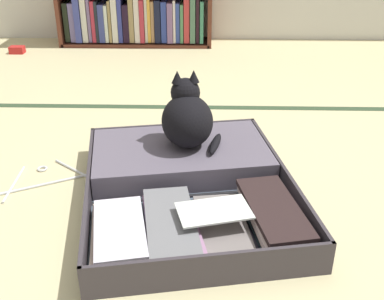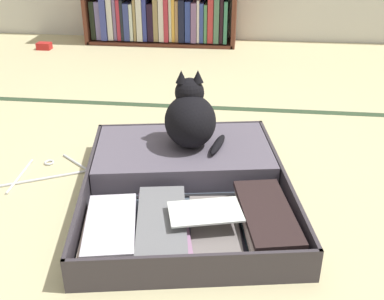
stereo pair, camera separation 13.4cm
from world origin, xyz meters
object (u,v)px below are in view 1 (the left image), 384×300
at_px(clothes_hanger, 46,179).
at_px(small_red_pouch, 17,50).
at_px(black_cat, 187,118).
at_px(open_suitcase, 187,180).

distance_m(clothes_hanger, small_red_pouch, 1.91).
height_order(black_cat, clothes_hanger, black_cat).
relative_size(black_cat, clothes_hanger, 0.68).
xyz_separation_m(black_cat, clothes_hanger, (-0.54, -0.11, -0.22)).
bearing_deg(small_red_pouch, clothes_hanger, -67.13).
xyz_separation_m(black_cat, small_red_pouch, (-1.29, 1.65, -0.20)).
bearing_deg(open_suitcase, clothes_hanger, 172.59).
distance_m(open_suitcase, small_red_pouch, 2.24).
relative_size(clothes_hanger, small_red_pouch, 4.24).
relative_size(open_suitcase, clothes_hanger, 2.33).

